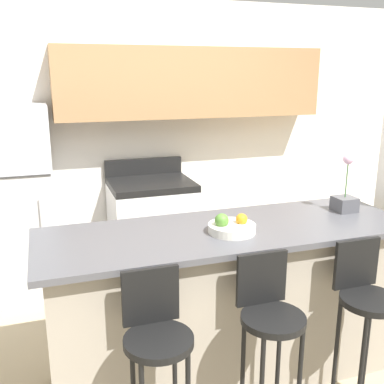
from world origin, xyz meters
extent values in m
plane|color=tan|center=(0.00, 0.00, 0.00)|extent=(14.00, 14.00, 0.00)
cube|color=white|center=(0.00, 1.99, 1.27)|extent=(5.60, 0.06, 2.55)
cube|color=#9E754C|center=(0.38, 1.80, 1.79)|extent=(2.55, 0.32, 0.64)
cube|color=silver|center=(-0.08, 1.82, 1.58)|extent=(0.65, 0.28, 0.12)
cube|color=gray|center=(0.00, 0.00, 0.48)|extent=(2.13, 0.63, 0.95)
cube|color=#4C4C51|center=(0.00, 0.00, 0.97)|extent=(2.25, 0.75, 0.03)
cube|color=silver|center=(-1.27, 1.61, 0.55)|extent=(0.65, 0.63, 1.10)
cube|color=silver|center=(-1.27, 1.61, 1.36)|extent=(0.65, 0.63, 0.52)
cube|color=#333333|center=(-1.27, 1.30, 1.10)|extent=(0.62, 0.01, 0.01)
cylinder|color=#B2B2B7|center=(-1.07, 1.29, 0.61)|extent=(0.02, 0.02, 0.61)
cube|color=white|center=(-0.08, 1.62, 0.43)|extent=(0.76, 0.64, 0.85)
cube|color=black|center=(-0.08, 1.62, 0.88)|extent=(0.76, 0.64, 0.06)
cube|color=black|center=(-0.08, 1.92, 0.99)|extent=(0.76, 0.04, 0.16)
cube|color=black|center=(-0.08, 1.30, 0.47)|extent=(0.45, 0.01, 0.27)
cylinder|color=black|center=(-0.58, -0.57, 0.70)|extent=(0.32, 0.32, 0.03)
cube|color=black|center=(-0.58, -0.43, 0.86)|extent=(0.27, 0.02, 0.28)
cylinder|color=black|center=(0.00, -0.57, 0.70)|extent=(0.32, 0.32, 0.03)
cube|color=black|center=(0.00, -0.43, 0.86)|extent=(0.27, 0.02, 0.28)
cylinder|color=black|center=(-0.11, -0.46, 0.34)|extent=(0.02, 0.02, 0.68)
cylinder|color=black|center=(0.11, -0.46, 0.34)|extent=(0.02, 0.02, 0.68)
cylinder|color=black|center=(0.58, -0.57, 0.70)|extent=(0.32, 0.32, 0.03)
cube|color=black|center=(0.58, -0.43, 0.86)|extent=(0.27, 0.02, 0.28)
cylinder|color=black|center=(0.48, -0.67, 0.34)|extent=(0.02, 0.02, 0.68)
cylinder|color=black|center=(0.48, -0.46, 0.34)|extent=(0.02, 0.02, 0.68)
cylinder|color=black|center=(0.69, -0.46, 0.34)|extent=(0.02, 0.02, 0.68)
cube|color=#4C4C51|center=(0.86, 0.07, 1.03)|extent=(0.14, 0.14, 0.10)
cylinder|color=#386633|center=(0.86, 0.07, 1.20)|extent=(0.01, 0.01, 0.24)
sphere|color=#E5B2D1|center=(0.86, 0.07, 1.34)|extent=(0.07, 0.07, 0.07)
cylinder|color=silver|center=(-0.01, -0.07, 1.01)|extent=(0.27, 0.27, 0.05)
sphere|color=orange|center=(0.05, -0.07, 1.06)|extent=(0.07, 0.07, 0.07)
sphere|color=#4C7F2D|center=(-0.08, -0.07, 1.06)|extent=(0.08, 0.08, 0.08)
cylinder|color=black|center=(-0.73, 1.40, 0.19)|extent=(0.28, 0.28, 0.38)
camera|label=1|loc=(-1.01, -2.31, 1.88)|focal=42.00mm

